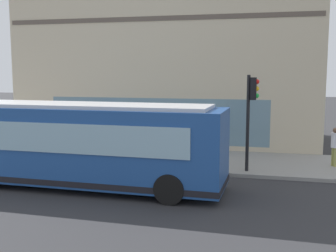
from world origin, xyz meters
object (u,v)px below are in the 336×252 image
fire_hydrant (146,151)px  pedestrian_near_hydrant (180,143)px  pedestrian_near_building_entrance (335,144)px  newspaper_vending_box (44,144)px  city_bus_nearside (86,145)px  traffic_light_near_corner (251,105)px

fire_hydrant → pedestrian_near_hydrant: bearing=-122.8°
pedestrian_near_building_entrance → newspaper_vending_box: (-0.25, 13.75, -0.51)m
city_bus_nearside → traffic_light_near_corner: (3.35, -5.68, 1.33)m
city_bus_nearside → pedestrian_near_hydrant: (3.58, -2.68, -0.40)m
newspaper_vending_box → fire_hydrant: bearing=-90.8°
city_bus_nearside → fire_hydrant: (4.80, -0.80, -1.04)m
traffic_light_near_corner → fire_hydrant: 5.62m
traffic_light_near_corner → newspaper_vending_box: size_ratio=4.36×
pedestrian_near_building_entrance → newspaper_vending_box: size_ratio=1.86×
pedestrian_near_building_entrance → newspaper_vending_box: pedestrian_near_building_entrance is taller
pedestrian_near_hydrant → pedestrian_near_building_entrance: bearing=-76.6°
fire_hydrant → newspaper_vending_box: bearing=89.2°
pedestrian_near_hydrant → pedestrian_near_building_entrance: size_ratio=1.04×
city_bus_nearside → traffic_light_near_corner: size_ratio=2.57×
fire_hydrant → pedestrian_near_building_entrance: (0.33, -8.37, 0.60)m
pedestrian_near_building_entrance → newspaper_vending_box: 13.76m
traffic_light_near_corner → fire_hydrant: traffic_light_near_corner is taller
traffic_light_near_corner → newspaper_vending_box: 10.62m
pedestrian_near_hydrant → newspaper_vending_box: pedestrian_near_hydrant is taller
fire_hydrant → pedestrian_near_building_entrance: size_ratio=0.44×
city_bus_nearside → traffic_light_near_corner: bearing=-59.5°
fire_hydrant → traffic_light_near_corner: bearing=-106.5°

